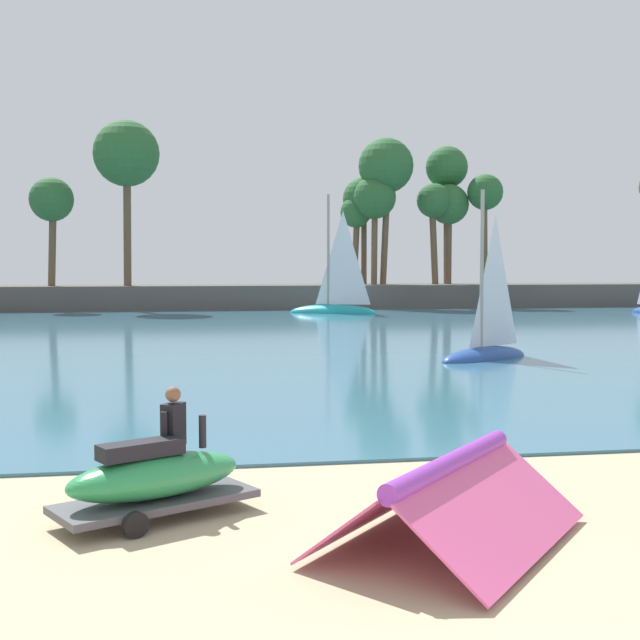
# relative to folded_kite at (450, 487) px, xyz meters

# --- Properties ---
(sea) EXTENTS (220.00, 89.55, 0.06)m
(sea) POSITION_rel_folded_kite_xyz_m (-0.14, 48.90, -0.65)
(sea) COLOR #386B84
(sea) RESTS_ON ground
(palm_headland) EXTENTS (83.74, 7.03, 13.45)m
(palm_headland) POSITION_rel_folded_kite_xyz_m (-0.27, 53.63, 3.52)
(palm_headland) COLOR #514C47
(palm_headland) RESTS_ON ground
(folded_kite) EXTENTS (3.96, 4.07, 1.03)m
(folded_kite) POSITION_rel_folded_kite_xyz_m (0.00, 0.00, 0.00)
(folded_kite) COLOR #EA5693
(folded_kite) RESTS_ON ground
(watercraft_on_trailer) EXTENTS (2.77, 2.10, 1.28)m
(watercraft_on_trailer) POSITION_rel_folded_kite_xyz_m (-3.46, 1.59, -0.16)
(watercraft_on_trailer) COLOR #4C4C51
(watercraft_on_trailer) RESTS_ON ground
(person_rigging_by_gear) EXTENTS (0.35, 0.48, 1.67)m
(person_rigging_by_gear) POSITION_rel_folded_kite_xyz_m (-3.21, 2.01, 0.22)
(person_rigging_by_gear) COLOR black
(person_rigging_by_gear) RESTS_ON ground
(sailboat_mid_bay) EXTENTS (4.31, 3.35, 6.20)m
(sailboat_mid_bay) POSITION_rel_folded_kite_xyz_m (7.37, 18.25, -0.06)
(sailboat_mid_bay) COLOR #234793
(sailboat_mid_bay) RESTS_ON sea
(sailboat_toward_headland) EXTENTS (6.12, 3.76, 8.52)m
(sailboat_toward_headland) POSITION_rel_folded_kite_xyz_m (7.26, 46.24, 0.15)
(sailboat_toward_headland) COLOR teal
(sailboat_toward_headland) RESTS_ON sea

